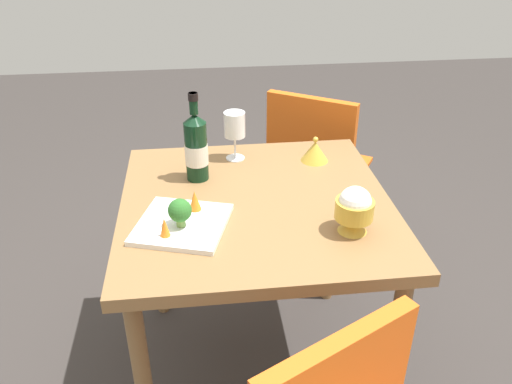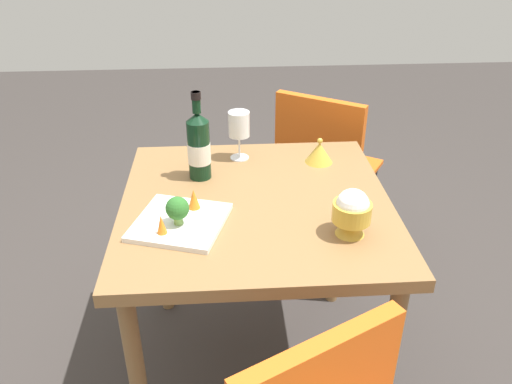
# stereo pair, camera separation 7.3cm
# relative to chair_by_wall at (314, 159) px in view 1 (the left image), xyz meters

# --- Properties ---
(ground_plane) EXTENTS (8.00, 8.00, 0.00)m
(ground_plane) POSITION_rel_chair_by_wall_xyz_m (0.70, -0.35, -0.53)
(ground_plane) COLOR #383330
(dining_table) EXTENTS (0.85, 0.85, 0.75)m
(dining_table) POSITION_rel_chair_by_wall_xyz_m (0.70, -0.35, 0.12)
(dining_table) COLOR olive
(dining_table) RESTS_ON ground_plane
(chair_by_wall) EXTENTS (0.55, 0.55, 0.85)m
(chair_by_wall) POSITION_rel_chair_by_wall_xyz_m (0.00, 0.00, 0.00)
(chair_by_wall) COLOR orange
(chair_by_wall) RESTS_ON ground_plane
(wine_bottle) EXTENTS (0.08, 0.08, 0.30)m
(wine_bottle) POSITION_rel_chair_by_wall_xyz_m (0.53, -0.53, 0.33)
(wine_bottle) COLOR black
(wine_bottle) RESTS_ON dining_table
(wine_glass) EXTENTS (0.08, 0.08, 0.18)m
(wine_glass) POSITION_rel_chair_by_wall_xyz_m (0.39, -0.39, 0.35)
(wine_glass) COLOR white
(wine_glass) RESTS_ON dining_table
(rice_bowl) EXTENTS (0.11, 0.11, 0.14)m
(rice_bowl) POSITION_rel_chair_by_wall_xyz_m (0.90, -0.10, 0.29)
(rice_bowl) COLOR gold
(rice_bowl) RESTS_ON dining_table
(rice_bowl_lid) EXTENTS (0.10, 0.10, 0.09)m
(rice_bowl_lid) POSITION_rel_chair_by_wall_xyz_m (0.44, -0.11, 0.25)
(rice_bowl_lid) COLOR gold
(rice_bowl_lid) RESTS_ON dining_table
(serving_plate) EXTENTS (0.31, 0.31, 0.02)m
(serving_plate) POSITION_rel_chair_by_wall_xyz_m (0.82, -0.58, 0.22)
(serving_plate) COLOR white
(serving_plate) RESTS_ON dining_table
(broccoli_floret) EXTENTS (0.07, 0.07, 0.09)m
(broccoli_floret) POSITION_rel_chair_by_wall_xyz_m (0.84, -0.59, 0.28)
(broccoli_floret) COLOR #729E4C
(broccoli_floret) RESTS_ON serving_plate
(carrot_garnish_left) EXTENTS (0.04, 0.04, 0.06)m
(carrot_garnish_left) POSITION_rel_chair_by_wall_xyz_m (0.76, -0.54, 0.26)
(carrot_garnish_left) COLOR orange
(carrot_garnish_left) RESTS_ON serving_plate
(carrot_garnish_right) EXTENTS (0.03, 0.03, 0.06)m
(carrot_garnish_right) POSITION_rel_chair_by_wall_xyz_m (0.89, -0.63, 0.26)
(carrot_garnish_right) COLOR orange
(carrot_garnish_right) RESTS_ON serving_plate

